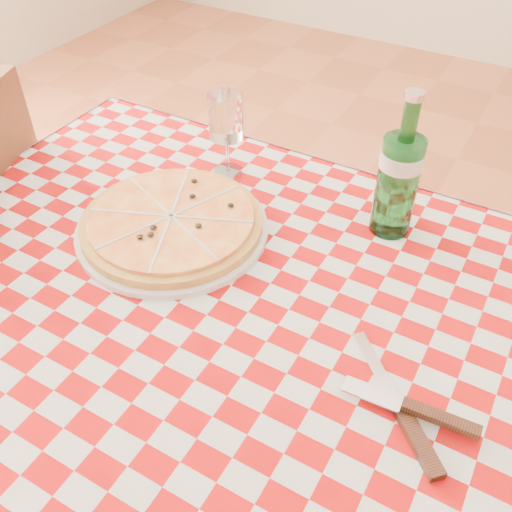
{
  "coord_description": "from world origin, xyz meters",
  "views": [
    {
      "loc": [
        0.3,
        -0.51,
        1.41
      ],
      "look_at": [
        -0.02,
        0.06,
        0.82
      ],
      "focal_mm": 40.0,
      "sensor_mm": 36.0,
      "label": 1
    }
  ],
  "objects_px": {
    "pizza_plate": "(172,222)",
    "water_bottle": "(401,166)",
    "wine_glass": "(227,135)",
    "dining_table": "(249,353)"
  },
  "relations": [
    {
      "from": "dining_table",
      "to": "wine_glass",
      "type": "distance_m",
      "value": 0.43
    },
    {
      "from": "wine_glass",
      "to": "water_bottle",
      "type": "bearing_deg",
      "value": -1.68
    },
    {
      "from": "pizza_plate",
      "to": "wine_glass",
      "type": "bearing_deg",
      "value": 93.91
    },
    {
      "from": "pizza_plate",
      "to": "water_bottle",
      "type": "relative_size",
      "value": 1.3
    },
    {
      "from": "pizza_plate",
      "to": "wine_glass",
      "type": "height_order",
      "value": "wine_glass"
    },
    {
      "from": "pizza_plate",
      "to": "water_bottle",
      "type": "bearing_deg",
      "value": 31.16
    },
    {
      "from": "wine_glass",
      "to": "pizza_plate",
      "type": "bearing_deg",
      "value": -86.09
    },
    {
      "from": "pizza_plate",
      "to": "wine_glass",
      "type": "relative_size",
      "value": 2.03
    },
    {
      "from": "water_bottle",
      "to": "wine_glass",
      "type": "height_order",
      "value": "water_bottle"
    },
    {
      "from": "wine_glass",
      "to": "dining_table",
      "type": "bearing_deg",
      "value": -53.69
    }
  ]
}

